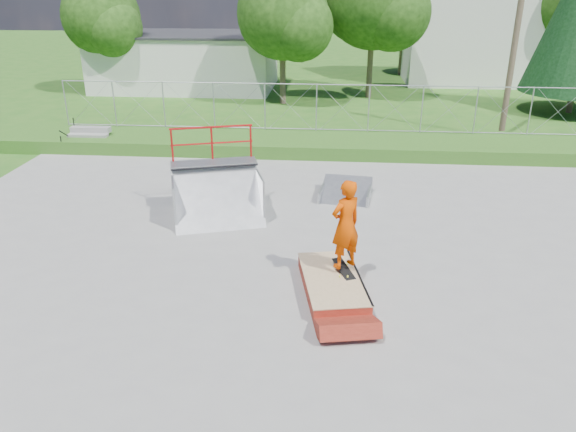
% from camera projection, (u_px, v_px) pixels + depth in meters
% --- Properties ---
extents(ground, '(120.00, 120.00, 0.00)m').
position_uv_depth(ground, '(297.00, 270.00, 12.47)').
color(ground, '#2B621C').
rests_on(ground, ground).
extents(concrete_pad, '(20.00, 16.00, 0.04)m').
position_uv_depth(concrete_pad, '(297.00, 269.00, 12.46)').
color(concrete_pad, gray).
rests_on(concrete_pad, ground).
extents(grass_berm, '(24.00, 3.00, 0.50)m').
position_uv_depth(grass_berm, '(315.00, 144.00, 21.09)').
color(grass_berm, '#2B621C').
rests_on(grass_berm, ground).
extents(grind_box, '(1.56, 2.52, 0.35)m').
position_uv_depth(grind_box, '(332.00, 285.00, 11.50)').
color(grind_box, maroon).
rests_on(grind_box, concrete_pad).
extents(quarter_pipe, '(2.78, 2.54, 2.31)m').
position_uv_depth(quarter_pipe, '(216.00, 178.00, 14.65)').
color(quarter_pipe, '#909397').
rests_on(quarter_pipe, concrete_pad).
extents(flat_bank_ramp, '(1.62, 1.70, 0.44)m').
position_uv_depth(flat_bank_ramp, '(346.00, 191.00, 16.44)').
color(flat_bank_ramp, '#909397').
rests_on(flat_bank_ramp, concrete_pad).
extents(skateboard, '(0.51, 0.82, 0.13)m').
position_uv_depth(skateboard, '(344.00, 269.00, 11.66)').
color(skateboard, black).
rests_on(skateboard, grind_box).
extents(skater, '(0.82, 0.77, 1.88)m').
position_uv_depth(skater, '(345.00, 228.00, 11.30)').
color(skater, '#D94000').
rests_on(skater, grind_box).
extents(concrete_stairs, '(1.50, 1.60, 0.80)m').
position_uv_depth(concrete_stairs, '(87.00, 140.00, 20.96)').
color(concrete_stairs, gray).
rests_on(concrete_stairs, ground).
extents(chain_link_fence, '(20.00, 0.06, 1.80)m').
position_uv_depth(chain_link_fence, '(316.00, 108.00, 21.56)').
color(chain_link_fence, '#9DA0A6').
rests_on(chain_link_fence, grass_berm).
extents(utility_building_flat, '(10.00, 6.00, 3.00)m').
position_uv_depth(utility_building_flat, '(187.00, 62.00, 32.70)').
color(utility_building_flat, silver).
rests_on(utility_building_flat, ground).
extents(gable_house, '(8.40, 6.08, 8.94)m').
position_uv_depth(gable_house, '(474.00, 17.00, 34.14)').
color(gable_house, silver).
rests_on(gable_house, ground).
extents(utility_pole, '(0.24, 0.24, 8.00)m').
position_uv_depth(utility_pole, '(516.00, 35.00, 21.34)').
color(utility_pole, brown).
rests_on(utility_pole, ground).
extents(tree_left_near, '(4.76, 4.48, 6.65)m').
position_uv_depth(tree_left_near, '(287.00, 17.00, 27.32)').
color(tree_left_near, brown).
rests_on(tree_left_near, ground).
extents(tree_center, '(5.44, 5.12, 7.60)m').
position_uv_depth(tree_center, '(379.00, 3.00, 28.54)').
color(tree_center, brown).
rests_on(tree_center, ground).
extents(tree_left_far, '(4.42, 4.16, 6.18)m').
position_uv_depth(tree_left_far, '(105.00, 20.00, 30.06)').
color(tree_left_far, brown).
rests_on(tree_left_far, ground).
extents(tree_back_mid, '(4.08, 3.84, 5.70)m').
position_uv_depth(tree_back_mid, '(408.00, 18.00, 36.21)').
color(tree_back_mid, brown).
rests_on(tree_back_mid, ground).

